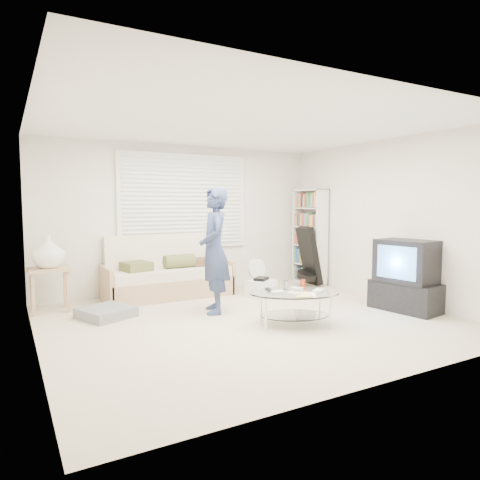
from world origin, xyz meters
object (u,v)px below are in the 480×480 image
futon_sofa (168,276)px  tv_unit (406,276)px  coffee_table (295,298)px  bookshelf (310,236)px

futon_sofa → tv_unit: bearing=-43.7°
tv_unit → coffee_table: bearing=174.6°
bookshelf → tv_unit: bearing=-93.1°
futon_sofa → coffee_table: futon_sofa is taller
bookshelf → tv_unit: 2.38m
futon_sofa → tv_unit: (2.63, -2.51, 0.16)m
tv_unit → futon_sofa: bearing=136.3°
tv_unit → coffee_table: (-1.80, 0.17, -0.15)m
futon_sofa → tv_unit: size_ratio=2.03×
bookshelf → tv_unit: bookshelf is taller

